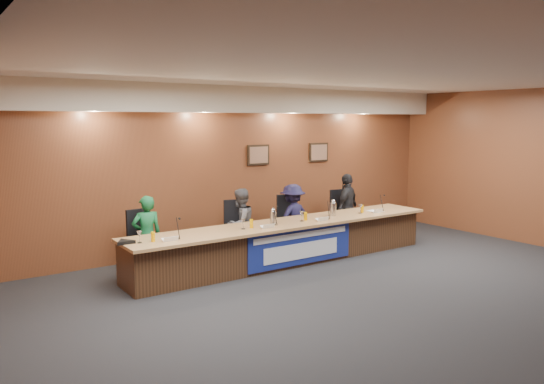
{
  "coord_description": "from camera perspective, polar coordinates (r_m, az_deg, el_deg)",
  "views": [
    {
      "loc": [
        -5.54,
        -5.15,
        2.56
      ],
      "look_at": [
        -0.17,
        2.64,
        1.27
      ],
      "focal_mm": 35.0,
      "sensor_mm": 36.0,
      "label": 1
    }
  ],
  "objects": [
    {
      "name": "juice_glass_d",
      "position": [
        10.59,
        9.68,
        -1.79
      ],
      "size": [
        0.06,
        0.06,
        0.15
      ],
      "primitive_type": "cylinder",
      "color": "#ECA200",
      "rests_on": "dais_top"
    },
    {
      "name": "panelist_d",
      "position": [
        11.33,
        8.09,
        -1.67
      ],
      "size": [
        0.92,
        0.68,
        1.45
      ],
      "primitive_type": "imported",
      "rotation": [
        0.0,
        0.0,
        3.58
      ],
      "color": "black",
      "rests_on": "floor"
    },
    {
      "name": "panelist_a",
      "position": [
        9.0,
        -13.31,
        -4.6
      ],
      "size": [
        0.53,
        0.38,
        1.34
      ],
      "primitive_type": "imported",
      "rotation": [
        0.0,
        0.0,
        3.01
      ],
      "color": "#11562C",
      "rests_on": "floor"
    },
    {
      "name": "banner_text_upper",
      "position": [
        9.23,
        3.25,
        -4.65
      ],
      "size": [
        2.0,
        0.01,
        0.1
      ],
      "primitive_type": "cube",
      "color": "silver",
      "rests_on": "banner"
    },
    {
      "name": "juice_glass_a",
      "position": [
        8.16,
        -12.68,
        -4.72
      ],
      "size": [
        0.06,
        0.06,
        0.15
      ],
      "primitive_type": "cylinder",
      "color": "#ECA200",
      "rests_on": "dais_top"
    },
    {
      "name": "nameplate_c",
      "position": [
        9.63,
        5.55,
        -2.86
      ],
      "size": [
        0.24,
        0.08,
        0.1
      ],
      "primitive_type": "cube",
      "rotation": [
        0.31,
        0.0,
        0.0
      ],
      "color": "white",
      "rests_on": "dais_top"
    },
    {
      "name": "carafe_mid",
      "position": [
        9.29,
        0.12,
        -2.78
      ],
      "size": [
        0.11,
        0.11,
        0.23
      ],
      "primitive_type": "cylinder",
      "color": "silver",
      "rests_on": "dais_top"
    },
    {
      "name": "wall_photo_right",
      "position": [
        11.85,
        5.03,
        4.28
      ],
      "size": [
        0.52,
        0.04,
        0.42
      ],
      "primitive_type": "cube",
      "color": "black",
      "rests_on": "wall_back"
    },
    {
      "name": "water_glass_d",
      "position": [
        10.48,
        9.5,
        -1.81
      ],
      "size": [
        0.08,
        0.08,
        0.18
      ],
      "primitive_type": "cylinder",
      "color": "silver",
      "rests_on": "dais_top"
    },
    {
      "name": "microphone_b",
      "position": [
        9.22,
        0.21,
        -3.52
      ],
      "size": [
        0.07,
        0.07,
        0.02
      ],
      "primitive_type": "cylinder",
      "color": "black",
      "rests_on": "dais_top"
    },
    {
      "name": "water_glass_a",
      "position": [
        8.11,
        -14.07,
        -4.73
      ],
      "size": [
        0.08,
        0.08,
        0.18
      ],
      "primitive_type": "cylinder",
      "color": "silver",
      "rests_on": "dais_top"
    },
    {
      "name": "banner_text_lower",
      "position": [
        9.3,
        3.23,
        -6.34
      ],
      "size": [
        1.6,
        0.01,
        0.28
      ],
      "primitive_type": "cube",
      "color": "silver",
      "rests_on": "banner"
    },
    {
      "name": "office_chair_b",
      "position": [
        9.89,
        -3.72,
        -4.41
      ],
      "size": [
        0.6,
        0.6,
        0.08
      ],
      "primitive_type": "cube",
      "rotation": [
        0.0,
        0.0,
        -0.31
      ],
      "color": "black",
      "rests_on": "floor"
    },
    {
      "name": "panelist_c",
      "position": [
        10.43,
        2.23,
        -2.76
      ],
      "size": [
        0.9,
        0.58,
        1.32
      ],
      "primitive_type": "imported",
      "rotation": [
        0.0,
        0.0,
        3.25
      ],
      "color": "black",
      "rests_on": "floor"
    },
    {
      "name": "dais_top",
      "position": [
        9.5,
        1.85,
        -3.4
      ],
      "size": [
        6.1,
        0.95,
        0.05
      ],
      "primitive_type": "cube",
      "color": "#A27547",
      "rests_on": "dais_body"
    },
    {
      "name": "paper_stack",
      "position": [
        10.8,
        11.03,
        -2.03
      ],
      "size": [
        0.26,
        0.33,
        0.01
      ],
      "primitive_type": "cube",
      "rotation": [
        0.0,
        0.0,
        0.14
      ],
      "color": "white",
      "rests_on": "dais_top"
    },
    {
      "name": "carafe_right",
      "position": [
        10.15,
        6.57,
        -1.86
      ],
      "size": [
        0.12,
        0.12,
        0.25
      ],
      "primitive_type": "cylinder",
      "color": "silver",
      "rests_on": "dais_top"
    },
    {
      "name": "soffit",
      "position": [
        10.49,
        -2.7,
        9.86
      ],
      "size": [
        10.0,
        0.5,
        0.5
      ],
      "primitive_type": "cube",
      "color": "beige",
      "rests_on": "wall_back"
    },
    {
      "name": "panelist_b",
      "position": [
        9.77,
        -3.42,
        -3.48
      ],
      "size": [
        0.77,
        0.69,
        1.32
      ],
      "primitive_type": "imported",
      "rotation": [
        0.0,
        0.0,
        3.48
      ],
      "color": "#4E4D53",
      "rests_on": "floor"
    },
    {
      "name": "office_chair_c",
      "position": [
        10.54,
        1.9,
        -3.64
      ],
      "size": [
        0.62,
        0.62,
        0.08
      ],
      "primitive_type": "cube",
      "rotation": [
        0.0,
        0.0,
        -0.38
      ],
      "color": "black",
      "rests_on": "floor"
    },
    {
      "name": "microphone_a",
      "position": [
        8.31,
        -10.16,
        -4.9
      ],
      "size": [
        0.07,
        0.07,
        0.02
      ],
      "primitive_type": "cylinder",
      "color": "black",
      "rests_on": "dais_top"
    },
    {
      "name": "water_glass_c",
      "position": [
        9.56,
        3.22,
        -2.64
      ],
      "size": [
        0.08,
        0.08,
        0.18
      ],
      "primitive_type": "cylinder",
      "color": "silver",
      "rests_on": "dais_top"
    },
    {
      "name": "water_glass_b",
      "position": [
        8.87,
        -3.13,
        -3.45
      ],
      "size": [
        0.08,
        0.08,
        0.18
      ],
      "primitive_type": "cylinder",
      "color": "silver",
      "rests_on": "dais_top"
    },
    {
      "name": "nameplate_d",
      "position": [
        10.64,
        11.35,
        -1.96
      ],
      "size": [
        0.24,
        0.08,
        0.1
      ],
      "primitive_type": "cube",
      "rotation": [
        0.31,
        0.0,
        0.0
      ],
      "color": "white",
      "rests_on": "dais_top"
    },
    {
      "name": "ceiling",
      "position": [
        7.59,
        12.78,
        12.4
      ],
      "size": [
        10.0,
        8.0,
        0.04
      ],
      "primitive_type": "cube",
      "color": "silver",
      "rests_on": "wall_back"
    },
    {
      "name": "wall_photo_left",
      "position": [
        10.9,
        -1.49,
        4.01
      ],
      "size": [
        0.52,
        0.04,
        0.42
      ],
      "primitive_type": "cube",
      "color": "black",
      "rests_on": "wall_back"
    },
    {
      "name": "juice_glass_c",
      "position": [
        9.66,
        3.62,
        -2.62
      ],
      "size": [
        0.06,
        0.06,
        0.15
      ],
      "primitive_type": "cylinder",
      "color": "#ECA200",
      "rests_on": "dais_top"
    },
    {
      "name": "floor",
      "position": [
        7.98,
        12.08,
        -11.14
      ],
      "size": [
        10.0,
        10.0,
        0.0
      ],
      "primitive_type": "plane",
      "color": "black",
      "rests_on": "ground"
    },
    {
      "name": "dais_body",
      "position": [
        9.62,
        1.67,
        -5.54
      ],
      "size": [
        6.0,
        0.8,
        0.7
      ],
      "primitive_type": "cube",
      "color": "#3E2615",
      "rests_on": "floor"
    },
    {
      "name": "banner",
      "position": [
        9.29,
        3.19,
        -5.84
      ],
      "size": [
        2.2,
        0.02,
        0.65
      ],
      "primitive_type": "cube",
      "color": "navy",
      "rests_on": "dais_body"
    },
    {
      "name": "microphone_d",
      "position": [
        10.85,
        11.55,
        -1.97
      ],
      "size": [
        0.07,
        0.07,
        0.02
      ],
      "primitive_type": "cylinder",
      "color": "black",
      "rests_on": "dais_top"
    },
    {
      "name": "office_chair_d",
      "position": [
        11.45,
        7.73,
        -2.8
      ],
      "size": [
        0.56,
        0.56,
        0.08
      ],
      "primitive_type": "cube",
      "rotation": [
        0.0,
        0.0,
        -0.18
      ],
      "color": "black",
      "rests_on": "floor"
    },
    {
      "name": "nameplate_a",
      "position": [
        8.13,
        -10.81,
        -4.93
      ],
      "size": [
        0.24,
        0.08,
        0.1
      ],
      "primitive_type": "cube",
      "rotation": [
        0.31,
        0.0,
        0.0
      ],
      "color": "white",
      "rests_on": "dais_top"
    },
    {
      "name": "office_chair_a",
      "position": [
        9.13,
        -13.5,
        -5.65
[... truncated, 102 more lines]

